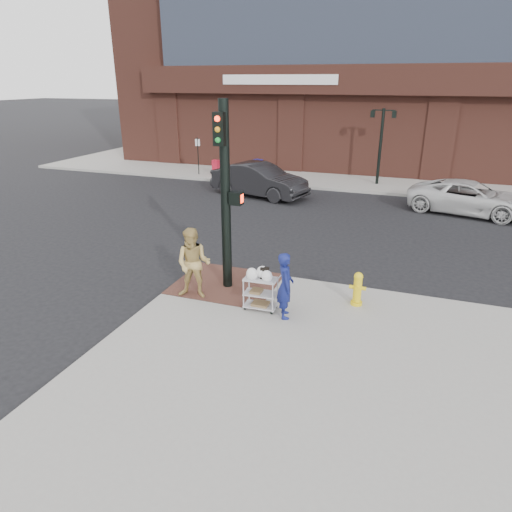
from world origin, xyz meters
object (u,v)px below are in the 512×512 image
at_px(pedestrian_tan, 194,264).
at_px(minivan_white, 470,198).
at_px(traffic_signal_pole, 226,193).
at_px(sedan_dark, 259,180).
at_px(fire_hydrant, 358,288).
at_px(utility_cart, 261,290).
at_px(woman_blue, 285,285).
at_px(lamp_post, 381,138).

distance_m(pedestrian_tan, minivan_white, 14.00).
relative_size(traffic_signal_pole, minivan_white, 0.98).
xyz_separation_m(sedan_dark, fire_hydrant, (6.48, -10.75, -0.22)).
distance_m(pedestrian_tan, sedan_dark, 12.00).
bearing_deg(fire_hydrant, pedestrian_tan, -166.31).
height_order(minivan_white, utility_cart, minivan_white).
distance_m(woman_blue, pedestrian_tan, 2.57).
relative_size(pedestrian_tan, fire_hydrant, 2.12).
relative_size(woman_blue, minivan_white, 0.32).
distance_m(traffic_signal_pole, fire_hydrant, 4.19).
xyz_separation_m(woman_blue, utility_cart, (-0.68, 0.15, -0.31)).
bearing_deg(lamp_post, sedan_dark, -141.08).
xyz_separation_m(utility_cart, fire_hydrant, (2.25, 1.08, -0.06)).
height_order(traffic_signal_pole, fire_hydrant, traffic_signal_pole).
bearing_deg(sedan_dark, woman_blue, -142.44).
height_order(sedan_dark, minivan_white, sedan_dark).
relative_size(traffic_signal_pole, pedestrian_tan, 2.63).
distance_m(pedestrian_tan, utility_cart, 1.93).
bearing_deg(utility_cart, fire_hydrant, 25.58).
height_order(pedestrian_tan, sedan_dark, pedestrian_tan).
bearing_deg(lamp_post, pedestrian_tan, -100.70).
bearing_deg(lamp_post, woman_blue, -91.72).
xyz_separation_m(sedan_dark, utility_cart, (4.24, -11.83, -0.17)).
height_order(lamp_post, utility_cart, lamp_post).
distance_m(woman_blue, minivan_white, 13.03).
bearing_deg(sedan_dark, lamp_post, -35.84).
xyz_separation_m(pedestrian_tan, utility_cart, (1.88, -0.07, -0.44)).
height_order(pedestrian_tan, minivan_white, pedestrian_tan).
bearing_deg(minivan_white, fire_hydrant, 176.33).
relative_size(woman_blue, fire_hydrant, 1.84).
bearing_deg(traffic_signal_pole, pedestrian_tan, -122.40).
distance_m(minivan_white, utility_cart, 13.16).
bearing_deg(utility_cart, woman_blue, -12.51).
bearing_deg(traffic_signal_pole, woman_blue, -29.44).
height_order(traffic_signal_pole, utility_cart, traffic_signal_pole).
bearing_deg(lamp_post, fire_hydrant, -85.94).
relative_size(minivan_white, utility_cart, 4.51).
distance_m(traffic_signal_pole, woman_blue, 2.94).
height_order(pedestrian_tan, utility_cart, pedestrian_tan).
bearing_deg(sedan_dark, traffic_signal_pole, -149.65).
bearing_deg(lamp_post, utility_cart, -94.14).
relative_size(lamp_post, minivan_white, 0.78).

